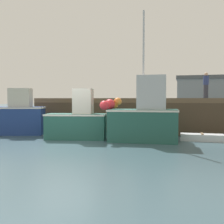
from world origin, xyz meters
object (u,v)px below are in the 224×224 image
(fishing_boat_near_right, at_px, (77,121))
(rowboat, at_px, (202,137))
(fishing_boat_near_left, at_px, (14,117))
(fishing_boat_mid, at_px, (144,116))
(dockworker, at_px, (206,85))

(fishing_boat_near_right, distance_m, rowboat, 5.82)
(fishing_boat_near_left, relative_size, fishing_boat_mid, 0.59)
(fishing_boat_mid, bearing_deg, dockworker, 61.94)
(fishing_boat_near_right, height_order, fishing_boat_mid, fishing_boat_mid)
(fishing_boat_near_left, distance_m, dockworker, 11.46)
(fishing_boat_near_left, relative_size, fishing_boat_near_right, 1.13)
(fishing_boat_near_right, relative_size, rowboat, 1.58)
(fishing_boat_near_left, distance_m, fishing_boat_near_right, 3.94)
(fishing_boat_near_right, xyz_separation_m, rowboat, (5.72, 0.85, -0.71))
(fishing_boat_near_right, bearing_deg, fishing_boat_mid, 2.15)
(fishing_boat_near_left, distance_m, fishing_boat_mid, 7.08)
(fishing_boat_near_right, xyz_separation_m, fishing_boat_mid, (3.17, 0.12, 0.28))
(fishing_boat_mid, xyz_separation_m, dockworker, (3.03, 5.68, 1.61))
(fishing_boat_near_left, xyz_separation_m, fishing_boat_near_right, (3.88, -0.66, -0.08))
(fishing_boat_near_right, height_order, dockworker, dockworker)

